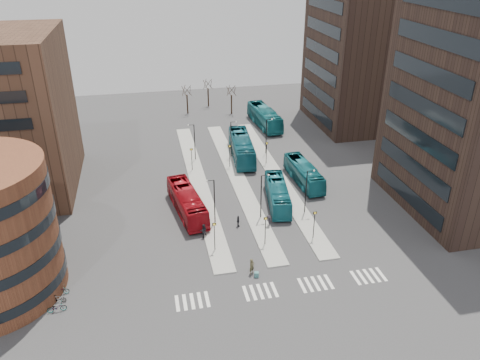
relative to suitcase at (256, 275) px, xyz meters
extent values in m
plane|color=#2E2E31|center=(0.81, -6.40, -0.29)|extent=(160.00, 160.00, 0.00)
cube|color=gray|center=(-3.19, 23.60, -0.22)|extent=(2.50, 45.00, 0.15)
cube|color=gray|center=(2.81, 23.60, -0.22)|extent=(2.50, 45.00, 0.15)
cube|color=gray|center=(8.81, 23.60, -0.22)|extent=(2.50, 45.00, 0.15)
cube|color=#211C9A|center=(0.00, 0.00, 0.00)|extent=(0.51, 0.43, 0.58)
imported|color=maroon|center=(-5.75, 14.95, 1.35)|extent=(4.51, 12.07, 3.28)
imported|color=#166471|center=(6.58, 14.84, 1.20)|extent=(4.15, 10.94, 2.97)
imported|color=#145868|center=(5.08, 31.02, 1.54)|extent=(4.22, 13.34, 3.65)
imported|color=#16636E|center=(12.17, 20.17, 1.22)|extent=(3.07, 10.99, 3.03)
imported|color=#16676F|center=(12.66, 44.98, 1.52)|extent=(4.12, 13.19, 3.62)
imported|color=#48422B|center=(-0.36, 0.66, 0.64)|extent=(0.81, 0.75, 1.87)
imported|color=black|center=(-4.45, 8.75, 0.60)|extent=(0.88, 0.70, 1.78)
imported|color=black|center=(0.15, 10.24, 0.46)|extent=(0.39, 0.89, 1.50)
imported|color=black|center=(3.86, 9.34, 0.52)|extent=(0.62, 1.06, 1.63)
imported|color=gray|center=(-20.19, -1.11, 0.19)|extent=(1.88, 0.80, 0.96)
imported|color=gray|center=(-20.19, 0.22, 0.16)|extent=(1.57, 0.69, 0.91)
imported|color=gray|center=(-20.19, 1.42, 0.17)|extent=(1.80, 0.70, 0.93)
cube|color=silver|center=(-8.69, -2.40, -0.29)|extent=(0.35, 2.40, 0.01)
cube|color=silver|center=(-7.94, -2.40, -0.29)|extent=(0.35, 2.40, 0.01)
cube|color=silver|center=(-7.19, -2.40, -0.29)|extent=(0.35, 2.40, 0.01)
cube|color=silver|center=(-6.44, -2.40, -0.29)|extent=(0.35, 2.40, 0.01)
cube|color=silver|center=(-5.69, -2.40, -0.29)|extent=(0.35, 2.40, 0.01)
cube|color=silver|center=(-1.69, -2.40, -0.29)|extent=(0.35, 2.40, 0.01)
cube|color=silver|center=(-0.94, -2.40, -0.29)|extent=(0.35, 2.40, 0.01)
cube|color=silver|center=(-0.19, -2.40, -0.29)|extent=(0.35, 2.40, 0.01)
cube|color=silver|center=(0.56, -2.40, -0.29)|extent=(0.35, 2.40, 0.01)
cube|color=silver|center=(1.31, -2.40, -0.29)|extent=(0.35, 2.40, 0.01)
cube|color=silver|center=(4.31, -2.40, -0.29)|extent=(0.35, 2.40, 0.01)
cube|color=silver|center=(5.06, -2.40, -0.29)|extent=(0.35, 2.40, 0.01)
cube|color=silver|center=(5.81, -2.40, -0.29)|extent=(0.35, 2.40, 0.01)
cube|color=silver|center=(6.56, -2.40, -0.29)|extent=(0.35, 2.40, 0.01)
cube|color=silver|center=(7.31, -2.40, -0.29)|extent=(0.35, 2.40, 0.01)
cube|color=silver|center=(10.31, -2.40, -0.29)|extent=(0.35, 2.40, 0.01)
cube|color=silver|center=(11.06, -2.40, -0.29)|extent=(0.35, 2.40, 0.01)
cube|color=silver|center=(11.81, -2.40, -0.29)|extent=(0.35, 2.40, 0.01)
cube|color=silver|center=(12.56, -2.40, -0.29)|extent=(0.35, 2.40, 0.01)
cube|color=silver|center=(13.31, -2.40, -0.29)|extent=(0.35, 2.40, 0.01)
cube|color=black|center=(22.75, 9.60, 2.21)|extent=(0.12, 16.00, 2.00)
cube|color=black|center=(22.75, 9.60, 6.21)|extent=(0.12, 16.00, 2.00)
cube|color=black|center=(22.75, 9.60, 10.21)|extent=(0.12, 16.00, 2.00)
cube|color=black|center=(22.75, 9.60, 14.21)|extent=(0.12, 16.00, 2.00)
cube|color=black|center=(22.75, 9.60, 18.21)|extent=(0.12, 16.00, 2.00)
cube|color=black|center=(22.75, 9.60, 22.21)|extent=(0.12, 16.00, 2.00)
cube|color=#30211A|center=(32.81, 43.60, 14.71)|extent=(20.00, 20.00, 30.00)
cube|color=black|center=(22.75, 43.60, 2.21)|extent=(0.12, 16.00, 2.00)
cube|color=black|center=(22.75, 43.60, 6.21)|extent=(0.12, 16.00, 2.00)
cube|color=black|center=(22.75, 43.60, 10.21)|extent=(0.12, 16.00, 2.00)
cube|color=black|center=(22.75, 43.60, 14.21)|extent=(0.12, 16.00, 2.00)
cube|color=black|center=(22.75, 43.60, 18.21)|extent=(0.12, 16.00, 2.00)
cube|color=black|center=(22.75, 43.60, 22.21)|extent=(0.12, 16.00, 2.00)
cylinder|color=black|center=(-3.59, 5.60, 1.61)|extent=(0.10, 0.10, 3.50)
cube|color=black|center=(-3.59, 5.60, 3.36)|extent=(0.45, 0.10, 0.30)
cube|color=yellow|center=(-3.59, 5.54, 3.36)|extent=(0.20, 0.02, 0.20)
cylinder|color=black|center=(-3.59, 27.60, 1.61)|extent=(0.10, 0.10, 3.50)
cube|color=black|center=(-3.59, 27.60, 3.36)|extent=(0.45, 0.10, 0.30)
cube|color=yellow|center=(-3.59, 27.54, 3.36)|extent=(0.20, 0.02, 0.20)
cylinder|color=black|center=(2.41, 5.60, 1.61)|extent=(0.10, 0.10, 3.50)
cube|color=black|center=(2.41, 5.60, 3.36)|extent=(0.45, 0.10, 0.30)
cube|color=yellow|center=(2.41, 5.54, 3.36)|extent=(0.20, 0.02, 0.20)
cylinder|color=black|center=(2.41, 27.60, 1.61)|extent=(0.10, 0.10, 3.50)
cube|color=black|center=(2.41, 27.60, 3.36)|extent=(0.45, 0.10, 0.30)
cube|color=yellow|center=(2.41, 27.54, 3.36)|extent=(0.20, 0.02, 0.20)
cylinder|color=black|center=(8.41, 5.60, 1.61)|extent=(0.10, 0.10, 3.50)
cube|color=black|center=(8.41, 5.60, 3.36)|extent=(0.45, 0.10, 0.30)
cube|color=yellow|center=(8.41, 5.54, 3.36)|extent=(0.20, 0.02, 0.20)
cylinder|color=black|center=(8.41, 27.60, 1.61)|extent=(0.10, 0.10, 3.50)
cube|color=black|center=(8.41, 27.60, 3.36)|extent=(0.45, 0.10, 0.30)
cube|color=yellow|center=(8.41, 27.54, 3.36)|extent=(0.20, 0.02, 0.20)
cylinder|color=black|center=(-2.59, 11.60, 2.86)|extent=(0.14, 0.14, 6.00)
cylinder|color=black|center=(-3.04, 11.60, 5.86)|extent=(0.90, 0.08, 0.08)
sphere|color=silver|center=(-3.49, 11.60, 5.86)|extent=(0.24, 0.24, 0.24)
cylinder|color=black|center=(-2.59, 31.60, 2.86)|extent=(0.14, 0.14, 6.00)
cylinder|color=black|center=(-3.04, 31.60, 5.86)|extent=(0.90, 0.08, 0.08)
sphere|color=silver|center=(-3.49, 31.60, 5.86)|extent=(0.24, 0.24, 0.24)
cylinder|color=black|center=(3.41, 11.60, 2.86)|extent=(0.14, 0.14, 6.00)
cylinder|color=black|center=(3.86, 11.60, 5.86)|extent=(0.90, 0.08, 0.08)
sphere|color=silver|center=(4.31, 11.60, 5.86)|extent=(0.24, 0.24, 0.24)
cylinder|color=black|center=(3.41, 31.60, 2.86)|extent=(0.14, 0.14, 6.00)
cylinder|color=black|center=(3.86, 31.60, 5.86)|extent=(0.90, 0.08, 0.08)
sphere|color=silver|center=(4.31, 31.60, 5.86)|extent=(0.24, 0.24, 0.24)
cylinder|color=black|center=(9.41, 11.60, 2.86)|extent=(0.14, 0.14, 6.00)
cylinder|color=black|center=(9.86, 11.60, 5.86)|extent=(0.90, 0.08, 0.08)
sphere|color=silver|center=(10.31, 11.60, 5.86)|extent=(0.24, 0.24, 0.24)
cylinder|color=black|center=(9.41, 31.60, 2.86)|extent=(0.14, 0.14, 6.00)
cylinder|color=black|center=(9.86, 31.60, 5.86)|extent=(0.90, 0.08, 0.08)
sphere|color=silver|center=(10.31, 31.60, 5.86)|extent=(0.24, 0.24, 0.24)
cylinder|color=black|center=(-1.19, 55.60, 1.71)|extent=(0.30, 0.30, 4.00)
cylinder|color=black|center=(-0.49, 55.60, 4.61)|extent=(0.10, 1.56, 1.95)
cylinder|color=black|center=(-0.97, 56.27, 4.61)|extent=(1.48, 0.59, 1.97)
cylinder|color=black|center=(-1.75, 56.01, 4.61)|extent=(0.90, 1.31, 1.99)
cylinder|color=black|center=(-1.75, 55.19, 4.61)|extent=(0.89, 1.31, 1.99)
cylinder|color=black|center=(-0.97, 54.93, 4.61)|extent=(1.48, 0.58, 1.97)
cylinder|color=black|center=(3.81, 59.60, 1.71)|extent=(0.30, 0.30, 4.00)
cylinder|color=black|center=(4.51, 59.60, 4.61)|extent=(0.10, 1.56, 1.95)
cylinder|color=black|center=(4.03, 60.27, 4.61)|extent=(1.48, 0.59, 1.97)
cylinder|color=black|center=(3.25, 60.01, 4.61)|extent=(0.90, 1.31, 1.99)
cylinder|color=black|center=(3.25, 59.19, 4.61)|extent=(0.89, 1.31, 1.99)
cylinder|color=black|center=(4.03, 58.93, 4.61)|extent=(1.48, 0.58, 1.97)
cylinder|color=black|center=(7.81, 53.60, 1.71)|extent=(0.30, 0.30, 4.00)
cylinder|color=black|center=(8.51, 53.60, 4.61)|extent=(0.10, 1.56, 1.95)
cylinder|color=black|center=(8.03, 54.27, 4.61)|extent=(1.48, 0.59, 1.97)
cylinder|color=black|center=(7.25, 54.01, 4.61)|extent=(0.90, 1.31, 1.99)
cylinder|color=black|center=(7.25, 53.19, 4.61)|extent=(0.89, 1.31, 1.99)
cylinder|color=black|center=(8.03, 52.93, 4.61)|extent=(1.48, 0.58, 1.97)
camera|label=1|loc=(-10.07, -38.78, 31.57)|focal=35.00mm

